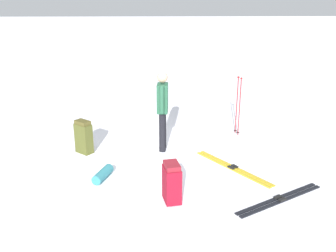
{
  "coord_description": "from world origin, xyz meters",
  "views": [
    {
      "loc": [
        7.43,
        -0.18,
        3.34
      ],
      "look_at": [
        0.0,
        0.0,
        0.7
      ],
      "focal_mm": 42.21,
      "sensor_mm": 36.0,
      "label": 1
    }
  ],
  "objects_px": {
    "skier_standing": "(163,107)",
    "backpack_large_dark": "(84,137)",
    "ski_pair_near": "(233,168)",
    "sleeping_mat_rolled": "(103,174)",
    "ski_pair_far": "(280,199)",
    "backpack_bright": "(172,182)",
    "ski_poles_planted_near": "(238,103)"
  },
  "relations": [
    {
      "from": "skier_standing",
      "to": "backpack_large_dark",
      "type": "height_order",
      "value": "skier_standing"
    },
    {
      "from": "ski_pair_near",
      "to": "sleeping_mat_rolled",
      "type": "bearing_deg",
      "value": -81.41
    },
    {
      "from": "skier_standing",
      "to": "ski_pair_far",
      "type": "height_order",
      "value": "skier_standing"
    },
    {
      "from": "ski_pair_near",
      "to": "backpack_bright",
      "type": "height_order",
      "value": "backpack_bright"
    },
    {
      "from": "ski_pair_far",
      "to": "backpack_bright",
      "type": "bearing_deg",
      "value": -91.05
    },
    {
      "from": "ski_poles_planted_near",
      "to": "sleeping_mat_rolled",
      "type": "relative_size",
      "value": 2.53
    },
    {
      "from": "ski_poles_planted_near",
      "to": "backpack_large_dark",
      "type": "bearing_deg",
      "value": -73.29
    },
    {
      "from": "ski_pair_near",
      "to": "sleeping_mat_rolled",
      "type": "height_order",
      "value": "sleeping_mat_rolled"
    },
    {
      "from": "ski_pair_far",
      "to": "backpack_large_dark",
      "type": "distance_m",
      "value": 4.15
    },
    {
      "from": "skier_standing",
      "to": "backpack_bright",
      "type": "xyz_separation_m",
      "value": [
        2.17,
        0.12,
        -0.62
      ]
    },
    {
      "from": "ski_pair_far",
      "to": "backpack_bright",
      "type": "height_order",
      "value": "backpack_bright"
    },
    {
      "from": "ski_pair_far",
      "to": "backpack_large_dark",
      "type": "xyz_separation_m",
      "value": [
        -2.07,
        -3.58,
        0.34
      ]
    },
    {
      "from": "backpack_bright",
      "to": "ski_poles_planted_near",
      "type": "relative_size",
      "value": 0.49
    },
    {
      "from": "ski_pair_far",
      "to": "ski_poles_planted_near",
      "type": "height_order",
      "value": "ski_poles_planted_near"
    },
    {
      "from": "skier_standing",
      "to": "sleeping_mat_rolled",
      "type": "distance_m",
      "value": 1.96
    },
    {
      "from": "skier_standing",
      "to": "backpack_large_dark",
      "type": "bearing_deg",
      "value": -85.7
    },
    {
      "from": "ski_pair_near",
      "to": "sleeping_mat_rolled",
      "type": "relative_size",
      "value": 3.04
    },
    {
      "from": "backpack_large_dark",
      "to": "ski_pair_far",
      "type": "bearing_deg",
      "value": 59.88
    },
    {
      "from": "ski_pair_far",
      "to": "backpack_large_dark",
      "type": "height_order",
      "value": "backpack_large_dark"
    },
    {
      "from": "backpack_large_dark",
      "to": "sleeping_mat_rolled",
      "type": "height_order",
      "value": "backpack_large_dark"
    },
    {
      "from": "backpack_bright",
      "to": "ski_pair_near",
      "type": "bearing_deg",
      "value": 133.88
    },
    {
      "from": "ski_pair_far",
      "to": "sleeping_mat_rolled",
      "type": "distance_m",
      "value": 3.14
    },
    {
      "from": "skier_standing",
      "to": "ski_poles_planted_near",
      "type": "xyz_separation_m",
      "value": [
        -0.91,
        1.78,
        -0.19
      ]
    },
    {
      "from": "skier_standing",
      "to": "ski_poles_planted_near",
      "type": "distance_m",
      "value": 2.01
    },
    {
      "from": "sleeping_mat_rolled",
      "to": "backpack_bright",
      "type": "bearing_deg",
      "value": 56.83
    },
    {
      "from": "ski_pair_far",
      "to": "backpack_bright",
      "type": "relative_size",
      "value": 2.46
    },
    {
      "from": "skier_standing",
      "to": "backpack_bright",
      "type": "distance_m",
      "value": 2.26
    },
    {
      "from": "backpack_bright",
      "to": "sleeping_mat_rolled",
      "type": "relative_size",
      "value": 1.23
    },
    {
      "from": "skier_standing",
      "to": "ski_pair_far",
      "type": "bearing_deg",
      "value": 41.01
    },
    {
      "from": "ski_pair_near",
      "to": "backpack_large_dark",
      "type": "relative_size",
      "value": 2.35
    },
    {
      "from": "ski_poles_planted_near",
      "to": "sleeping_mat_rolled",
      "type": "distance_m",
      "value": 3.74
    },
    {
      "from": "backpack_large_dark",
      "to": "backpack_bright",
      "type": "bearing_deg",
      "value": 41.17
    }
  ]
}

